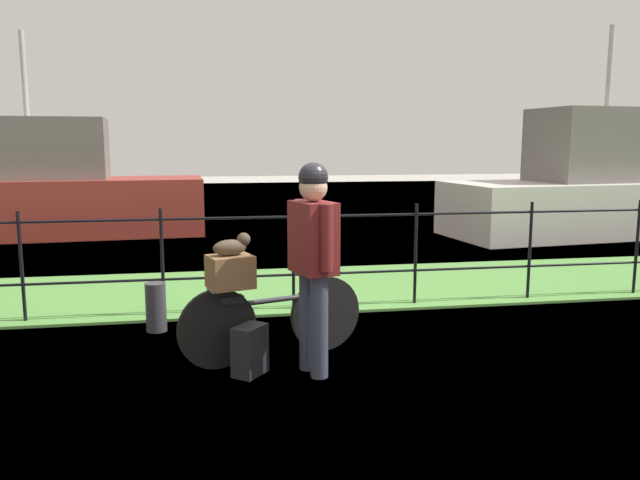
% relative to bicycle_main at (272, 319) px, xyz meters
% --- Properties ---
extents(ground_plane, '(60.00, 60.00, 0.00)m').
position_rel_bicycle_main_xyz_m(ground_plane, '(1.08, -0.34, -0.35)').
color(ground_plane, '#B2ADA3').
extents(grass_strip, '(27.00, 2.40, 0.03)m').
position_rel_bicycle_main_xyz_m(grass_strip, '(1.08, 2.50, -0.34)').
color(grass_strip, '#569342').
rests_on(grass_strip, ground).
extents(harbor_water, '(30.00, 30.00, 0.00)m').
position_rel_bicycle_main_xyz_m(harbor_water, '(1.08, 8.89, -0.35)').
color(harbor_water, slate).
rests_on(harbor_water, ground).
extents(iron_fence, '(18.04, 0.04, 1.16)m').
position_rel_bicycle_main_xyz_m(iron_fence, '(1.08, 1.50, 0.31)').
color(iron_fence, black).
rests_on(iron_fence, ground).
extents(bicycle_main, '(1.60, 0.54, 0.66)m').
position_rel_bicycle_main_xyz_m(bicycle_main, '(0.00, 0.00, 0.00)').
color(bicycle_main, black).
rests_on(bicycle_main, ground).
extents(wooden_crate, '(0.42, 0.38, 0.26)m').
position_rel_bicycle_main_xyz_m(wooden_crate, '(-0.34, -0.11, 0.45)').
color(wooden_crate, brown).
rests_on(wooden_crate, bicycle_main).
extents(terrier_dog, '(0.32, 0.22, 0.18)m').
position_rel_bicycle_main_xyz_m(terrier_dog, '(-0.32, -0.10, 0.66)').
color(terrier_dog, '#4C3D2D').
rests_on(terrier_dog, wooden_crate).
extents(cyclist_person, '(0.37, 0.52, 1.68)m').
position_rel_bicycle_main_xyz_m(cyclist_person, '(0.29, -0.38, 0.65)').
color(cyclist_person, '#383D51').
rests_on(cyclist_person, ground).
extents(backpack_on_paving, '(0.31, 0.33, 0.40)m').
position_rel_bicycle_main_xyz_m(backpack_on_paving, '(-0.21, -0.33, -0.15)').
color(backpack_on_paving, black).
rests_on(backpack_on_paving, ground).
extents(mooring_bollard, '(0.20, 0.20, 0.48)m').
position_rel_bicycle_main_xyz_m(mooring_bollard, '(-1.04, 1.00, -0.11)').
color(mooring_bollard, '#38383D').
rests_on(mooring_bollard, ground).
extents(moored_boat_near, '(6.52, 2.84, 4.09)m').
position_rel_bicycle_main_xyz_m(moored_boat_near, '(7.28, 6.30, 0.55)').
color(moored_boat_near, silver).
rests_on(moored_boat_near, ground).
extents(moored_boat_mid, '(6.58, 2.17, 3.91)m').
position_rel_bicycle_main_xyz_m(moored_boat_mid, '(-3.91, 7.81, 0.50)').
color(moored_boat_mid, '#9E3328').
rests_on(moored_boat_mid, ground).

